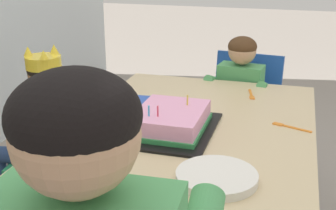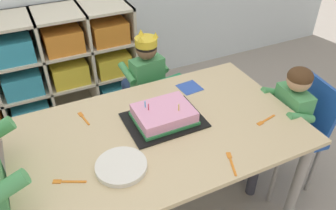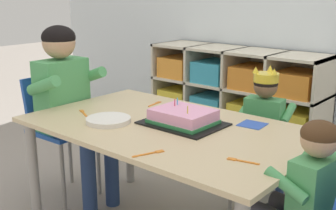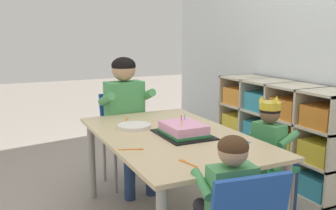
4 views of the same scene
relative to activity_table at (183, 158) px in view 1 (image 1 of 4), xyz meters
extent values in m
cube|color=#D1B789|center=(0.00, 0.00, 0.06)|extent=(1.40, 0.84, 0.02)
cylinder|color=#9E9993|center=(0.64, -0.36, -0.25)|extent=(0.05, 0.05, 0.60)
cylinder|color=#9E9993|center=(0.64, 0.36, -0.25)|extent=(0.05, 0.05, 0.60)
cube|color=#238451|center=(0.19, 0.61, -0.18)|extent=(0.35, 0.36, 0.03)
cube|color=#238451|center=(0.21, 0.46, -0.06)|extent=(0.29, 0.10, 0.22)
cylinder|color=gray|center=(0.30, 0.75, -0.37)|extent=(0.02, 0.02, 0.35)
cylinder|color=gray|center=(0.34, 0.50, -0.37)|extent=(0.02, 0.02, 0.35)
cube|color=#4C9E5B|center=(0.19, 0.62, -0.03)|extent=(0.22, 0.14, 0.29)
sphere|color=brown|center=(0.19, 0.62, 0.19)|extent=(0.13, 0.13, 0.13)
ellipsoid|color=black|center=(0.19, 0.62, 0.21)|extent=(0.14, 0.14, 0.10)
cylinder|color=yellow|center=(0.19, 0.62, 0.24)|extent=(0.14, 0.14, 0.05)
cone|color=yellow|center=(0.18, 0.68, 0.28)|extent=(0.04, 0.04, 0.04)
cone|color=yellow|center=(0.25, 0.60, 0.28)|extent=(0.04, 0.04, 0.04)
cone|color=yellow|center=(0.14, 0.58, 0.28)|extent=(0.04, 0.04, 0.04)
cylinder|color=navy|center=(0.24, 0.73, -0.14)|extent=(0.10, 0.22, 0.07)
cylinder|color=navy|center=(0.11, 0.71, -0.14)|extent=(0.10, 0.22, 0.07)
cylinder|color=navy|center=(0.22, 0.83, -0.36)|extent=(0.06, 0.06, 0.37)
cylinder|color=navy|center=(0.10, 0.82, -0.36)|extent=(0.06, 0.06, 0.37)
cylinder|color=#4C9E5B|center=(0.31, 0.68, 0.04)|extent=(0.07, 0.18, 0.10)
cylinder|color=#4C9E5B|center=(0.06, 0.64, 0.04)|extent=(0.07, 0.18, 0.10)
sphere|color=tan|center=(-0.79, -0.04, 0.42)|extent=(0.19, 0.19, 0.19)
ellipsoid|color=black|center=(-0.79, -0.04, 0.45)|extent=(0.19, 0.19, 0.14)
cube|color=#1E4CA8|center=(0.77, -0.09, -0.17)|extent=(0.38, 0.41, 0.03)
cube|color=#1E4CA8|center=(0.93, -0.10, 0.00)|extent=(0.11, 0.35, 0.31)
cylinder|color=gray|center=(0.66, 0.09, -0.36)|extent=(0.02, 0.02, 0.37)
cylinder|color=gray|center=(0.62, -0.22, -0.36)|extent=(0.02, 0.02, 0.37)
cylinder|color=gray|center=(0.93, 0.05, -0.36)|extent=(0.02, 0.02, 0.37)
cylinder|color=gray|center=(0.89, -0.26, -0.36)|extent=(0.02, 0.02, 0.37)
cube|color=#4C9E5B|center=(0.77, -0.09, -0.01)|extent=(0.14, 0.22, 0.29)
sphere|color=tan|center=(0.77, -0.09, 0.20)|extent=(0.13, 0.13, 0.13)
ellipsoid|color=#472D19|center=(0.77, -0.09, 0.22)|extent=(0.14, 0.14, 0.10)
cylinder|color=#33333D|center=(0.68, -0.01, -0.13)|extent=(0.22, 0.10, 0.07)
cylinder|color=#33333D|center=(0.66, -0.13, -0.13)|extent=(0.22, 0.10, 0.07)
cylinder|color=#33333D|center=(0.57, 0.00, -0.35)|extent=(0.06, 0.06, 0.39)
cylinder|color=#33333D|center=(0.56, -0.12, -0.35)|extent=(0.06, 0.06, 0.39)
cylinder|color=#4C9E5B|center=(0.75, 0.04, 0.05)|extent=(0.18, 0.07, 0.10)
cylinder|color=#4C9E5B|center=(0.72, -0.20, 0.05)|extent=(0.18, 0.07, 0.10)
cube|color=black|center=(0.05, 0.06, 0.08)|extent=(0.38, 0.29, 0.01)
cube|color=#EF9EC6|center=(0.05, 0.06, 0.12)|extent=(0.28, 0.22, 0.07)
cube|color=#338E4C|center=(0.05, 0.06, 0.09)|extent=(0.29, 0.23, 0.02)
cylinder|color=#E54C66|center=(-0.02, 0.08, 0.17)|extent=(0.01, 0.01, 0.04)
cylinder|color=#4CB2E5|center=(-0.03, 0.11, 0.17)|extent=(0.01, 0.01, 0.04)
cylinder|color=#EFCC4C|center=(0.11, 0.01, 0.17)|extent=(0.01, 0.01, 0.04)
cylinder|color=white|center=(-0.25, -0.16, 0.09)|extent=(0.22, 0.22, 0.02)
cube|color=#3356B7|center=(0.31, 0.27, 0.08)|extent=(0.13, 0.13, 0.00)
cube|color=orange|center=(0.18, -0.36, 0.08)|extent=(0.05, 0.10, 0.00)
cube|color=orange|center=(0.21, -0.29, 0.08)|extent=(0.03, 0.04, 0.00)
cube|color=orange|center=(0.54, -0.16, 0.08)|extent=(0.09, 0.03, 0.00)
cube|color=orange|center=(0.47, -0.17, 0.08)|extent=(0.04, 0.03, 0.00)
cube|color=orange|center=(-0.31, 0.23, 0.08)|extent=(0.02, 0.09, 0.00)
cube|color=orange|center=(-0.32, 0.29, 0.08)|extent=(0.03, 0.04, 0.00)
camera|label=1|loc=(-1.32, -0.33, 0.68)|focal=48.10mm
camera|label=2|loc=(-0.50, -1.15, 1.14)|focal=35.93mm
camera|label=3|loc=(1.29, -1.52, 0.71)|focal=45.93mm
camera|label=4|loc=(2.03, -1.00, 0.70)|focal=39.76mm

